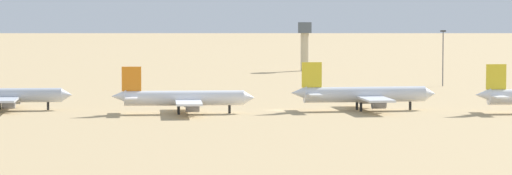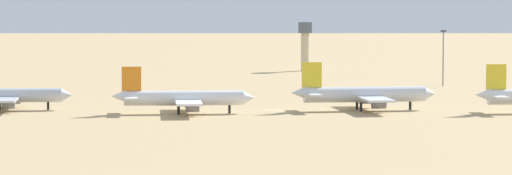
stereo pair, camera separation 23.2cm
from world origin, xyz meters
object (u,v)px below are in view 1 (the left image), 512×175
object	(u,v)px
control_tower	(305,41)
light_pole_mid	(443,54)
parked_jet_yellow_3	(363,95)
parked_jet_orange_1	(3,95)
parked_jet_orange_2	(183,98)

from	to	relation	value
control_tower	light_pole_mid	bearing A→B (deg)	-61.84
parked_jet_yellow_3	control_tower	bearing A→B (deg)	84.69
parked_jet_orange_1	control_tower	bearing A→B (deg)	60.08
parked_jet_orange_2	parked_jet_yellow_3	bearing A→B (deg)	6.64
parked_jet_orange_1	parked_jet_yellow_3	distance (m)	92.96
parked_jet_orange_1	parked_jet_yellow_3	bearing A→B (deg)	-4.78
parked_jet_orange_2	parked_jet_yellow_3	size ratio (longest dim) A/B	0.95
parked_jet_orange_1	control_tower	world-z (taller)	control_tower
parked_jet_yellow_3	parked_jet_orange_1	bearing A→B (deg)	171.40
control_tower	light_pole_mid	world-z (taller)	control_tower
parked_jet_yellow_3	control_tower	xyz separation A→B (m)	(-15.65, 176.06, 7.23)
parked_jet_orange_1	parked_jet_yellow_3	xyz separation A→B (m)	(92.91, 2.90, 0.28)
parked_jet_orange_2	parked_jet_yellow_3	xyz separation A→B (m)	(45.59, 10.84, 0.22)
parked_jet_yellow_3	light_pole_mid	distance (m)	96.78
parked_jet_orange_1	parked_jet_orange_2	bearing A→B (deg)	-16.08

